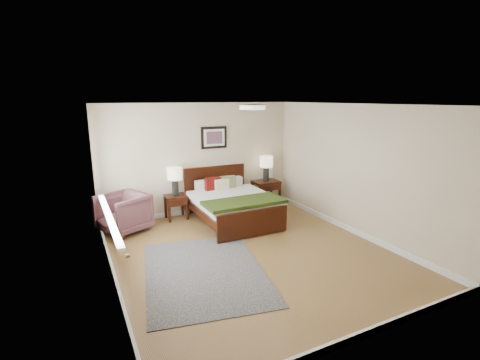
{
  "coord_description": "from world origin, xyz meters",
  "views": [
    {
      "loc": [
        -2.63,
        -4.87,
        2.6
      ],
      "look_at": [
        0.28,
        0.99,
        1.05
      ],
      "focal_mm": 26.0,
      "sensor_mm": 36.0,
      "label": 1
    }
  ],
  "objects_px": {
    "nightstand_left": "(176,201)",
    "armchair": "(123,213)",
    "lamp_left": "(175,176)",
    "nightstand_right": "(266,190)",
    "lamp_right": "(266,164)",
    "bed": "(231,200)",
    "rug_persian": "(204,271)"
  },
  "relations": [
    {
      "from": "nightstand_left",
      "to": "armchair",
      "type": "bearing_deg",
      "value": -167.16
    },
    {
      "from": "rug_persian",
      "to": "armchair",
      "type": "bearing_deg",
      "value": 121.11
    },
    {
      "from": "lamp_left",
      "to": "armchair",
      "type": "relative_size",
      "value": 0.72
    },
    {
      "from": "lamp_right",
      "to": "rug_persian",
      "type": "xyz_separation_m",
      "value": [
        -2.58,
        -2.54,
        -1.03
      ]
    },
    {
      "from": "lamp_right",
      "to": "rug_persian",
      "type": "bearing_deg",
      "value": -135.48
    },
    {
      "from": "nightstand_right",
      "to": "lamp_left",
      "type": "xyz_separation_m",
      "value": [
        -2.28,
        0.01,
        0.58
      ]
    },
    {
      "from": "nightstand_left",
      "to": "nightstand_right",
      "type": "xyz_separation_m",
      "value": [
        2.28,
        0.01,
        -0.04
      ]
    },
    {
      "from": "rug_persian",
      "to": "bed",
      "type": "bearing_deg",
      "value": 64.97
    },
    {
      "from": "nightstand_left",
      "to": "armchair",
      "type": "relative_size",
      "value": 0.63
    },
    {
      "from": "nightstand_right",
      "to": "lamp_right",
      "type": "bearing_deg",
      "value": 90.0
    },
    {
      "from": "bed",
      "to": "armchair",
      "type": "bearing_deg",
      "value": 168.39
    },
    {
      "from": "nightstand_left",
      "to": "nightstand_right",
      "type": "height_order",
      "value": "nightstand_right"
    },
    {
      "from": "lamp_left",
      "to": "armchair",
      "type": "height_order",
      "value": "lamp_left"
    },
    {
      "from": "lamp_left",
      "to": "rug_persian",
      "type": "bearing_deg",
      "value": -96.86
    },
    {
      "from": "lamp_left",
      "to": "rug_persian",
      "type": "distance_m",
      "value": 2.73
    },
    {
      "from": "bed",
      "to": "armchair",
      "type": "xyz_separation_m",
      "value": [
        -2.15,
        0.44,
        -0.1
      ]
    },
    {
      "from": "lamp_right",
      "to": "rug_persian",
      "type": "relative_size",
      "value": 0.25
    },
    {
      "from": "armchair",
      "to": "lamp_right",
      "type": "bearing_deg",
      "value": 68.4
    },
    {
      "from": "nightstand_right",
      "to": "rug_persian",
      "type": "height_order",
      "value": "nightstand_right"
    },
    {
      "from": "nightstand_left",
      "to": "armchair",
      "type": "height_order",
      "value": "armchair"
    },
    {
      "from": "bed",
      "to": "lamp_left",
      "type": "height_order",
      "value": "lamp_left"
    },
    {
      "from": "nightstand_right",
      "to": "armchair",
      "type": "relative_size",
      "value": 0.73
    },
    {
      "from": "lamp_left",
      "to": "nightstand_right",
      "type": "bearing_deg",
      "value": -0.37
    },
    {
      "from": "lamp_left",
      "to": "lamp_right",
      "type": "xyz_separation_m",
      "value": [
        2.28,
        0.0,
        0.08
      ]
    },
    {
      "from": "nightstand_right",
      "to": "armchair",
      "type": "xyz_separation_m",
      "value": [
        -3.42,
        -0.27,
        0.01
      ]
    },
    {
      "from": "bed",
      "to": "lamp_left",
      "type": "bearing_deg",
      "value": 144.31
    },
    {
      "from": "lamp_left",
      "to": "rug_persian",
      "type": "height_order",
      "value": "lamp_left"
    },
    {
      "from": "armchair",
      "to": "lamp_left",
      "type": "bearing_deg",
      "value": 77.48
    },
    {
      "from": "lamp_left",
      "to": "rug_persian",
      "type": "xyz_separation_m",
      "value": [
        -0.31,
        -2.54,
        -0.95
      ]
    },
    {
      "from": "nightstand_right",
      "to": "nightstand_left",
      "type": "bearing_deg",
      "value": -179.87
    },
    {
      "from": "nightstand_left",
      "to": "lamp_left",
      "type": "relative_size",
      "value": 0.88
    },
    {
      "from": "nightstand_right",
      "to": "lamp_left",
      "type": "height_order",
      "value": "lamp_left"
    }
  ]
}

